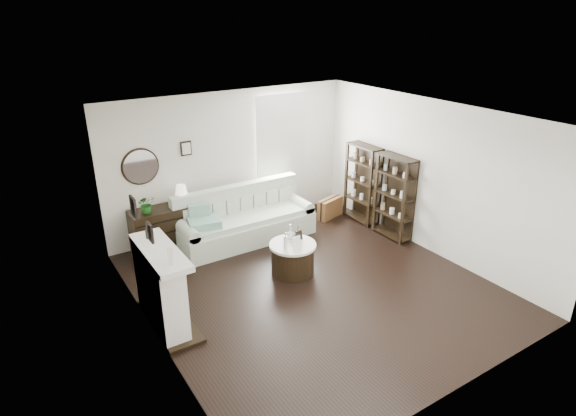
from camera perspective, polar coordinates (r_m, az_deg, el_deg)
room at (r=9.61m, az=-2.73°, el=7.59°), size 5.50×5.50×5.50m
fireplace at (r=6.86m, az=-14.75°, el=-9.44°), size 0.50×1.40×1.84m
shelf_unit_far at (r=9.85m, az=8.84°, el=2.88°), size 0.30×0.80×1.60m
shelf_unit_near at (r=9.25m, az=12.49°, el=1.26°), size 0.30×0.80×1.60m
sofa at (r=9.14m, az=-5.23°, el=-1.72°), size 2.60×0.90×1.01m
quilt at (r=8.61m, az=-9.88°, el=-1.72°), size 0.64×0.56×0.14m
suitcase at (r=10.12m, az=5.01°, el=0.01°), size 0.65×0.37×0.41m
dresser at (r=8.97m, az=-14.29°, el=-2.39°), size 1.21×0.52×0.81m
table_lamp at (r=8.84m, az=-12.51°, el=1.56°), size 0.25×0.25×0.36m
potted_plant at (r=8.62m, az=-16.43°, el=0.46°), size 0.31×0.27×0.33m
drum_table at (r=7.98m, az=0.56°, el=-5.96°), size 0.77×0.77×0.54m
pedestal_table at (r=8.09m, az=0.80°, el=-3.97°), size 0.42×0.42×0.51m
eiffel_drum at (r=7.90m, az=0.87°, el=-3.42°), size 0.12×0.12×0.17m
bottle_drum at (r=7.63m, az=-0.29°, el=-3.91°), size 0.07×0.07×0.29m
card_frame_drum at (r=7.64m, az=1.02°, el=-4.20°), size 0.17×0.08×0.22m
eiffel_ped at (r=8.09m, az=1.19°, el=-2.89°), size 0.13×0.13×0.19m
flask_ped at (r=7.99m, az=0.30°, el=-2.87°), size 0.15×0.15×0.28m
card_frame_ped at (r=7.96m, az=1.36°, el=-3.35°), size 0.15×0.10×0.19m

